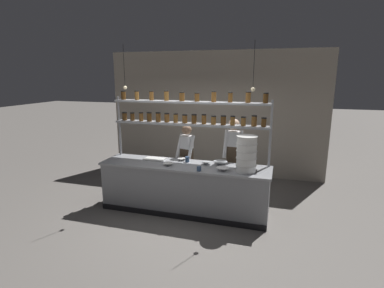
# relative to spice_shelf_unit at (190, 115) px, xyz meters

# --- Properties ---
(ground_plane) EXTENTS (40.00, 40.00, 0.00)m
(ground_plane) POSITION_rel_spice_shelf_unit_xyz_m (-0.00, -0.33, -1.80)
(ground_plane) COLOR slate
(back_wall) EXTENTS (5.57, 0.12, 3.13)m
(back_wall) POSITION_rel_spice_shelf_unit_xyz_m (-0.00, 2.12, -0.23)
(back_wall) COLOR #9E9384
(back_wall) RESTS_ON ground_plane
(prep_counter) EXTENTS (3.17, 0.76, 0.92)m
(prep_counter) POSITION_rel_spice_shelf_unit_xyz_m (-0.00, -0.33, -1.34)
(prep_counter) COLOR gray
(prep_counter) RESTS_ON ground_plane
(spice_shelf_unit) EXTENTS (3.05, 0.28, 2.26)m
(spice_shelf_unit) POSITION_rel_spice_shelf_unit_xyz_m (0.00, 0.00, 0.00)
(spice_shelf_unit) COLOR #999BA0
(spice_shelf_unit) RESTS_ON ground_plane
(chef_left) EXTENTS (0.41, 0.34, 1.57)m
(chef_left) POSITION_rel_spice_shelf_unit_xyz_m (-0.14, 0.25, -0.90)
(chef_left) COLOR black
(chef_left) RESTS_ON ground_plane
(chef_center) EXTENTS (0.37, 0.31, 1.72)m
(chef_center) POSITION_rel_spice_shelf_unit_xyz_m (0.80, 0.29, -0.80)
(chef_center) COLOR black
(chef_center) RESTS_ON ground_plane
(container_stack) EXTENTS (0.36, 0.36, 0.63)m
(container_stack) POSITION_rel_spice_shelf_unit_xyz_m (1.14, -0.43, -0.56)
(container_stack) COLOR white
(container_stack) RESTS_ON prep_counter
(cutting_board) EXTENTS (0.40, 0.26, 0.02)m
(cutting_board) POSITION_rel_spice_shelf_unit_xyz_m (-0.66, -0.18, -0.86)
(cutting_board) COLOR silver
(cutting_board) RESTS_ON prep_counter
(prep_bowl_near_left) EXTENTS (0.26, 0.26, 0.07)m
(prep_bowl_near_left) POSITION_rel_spice_shelf_unit_xyz_m (0.64, -0.18, -0.84)
(prep_bowl_near_left) COLOR #B2B7BC
(prep_bowl_near_left) RESTS_ON prep_counter
(prep_bowl_center_front) EXTENTS (0.17, 0.17, 0.05)m
(prep_bowl_center_front) POSITION_rel_spice_shelf_unit_xyz_m (0.38, -0.20, -0.85)
(prep_bowl_center_front) COLOR #B2B7BC
(prep_bowl_center_front) RESTS_ON prep_counter
(prep_bowl_center_back) EXTENTS (0.22, 0.22, 0.06)m
(prep_bowl_center_back) POSITION_rel_spice_shelf_unit_xyz_m (0.74, -0.50, -0.85)
(prep_bowl_center_back) COLOR white
(prep_bowl_center_back) RESTS_ON prep_counter
(prep_bowl_near_right) EXTENTS (0.18, 0.18, 0.05)m
(prep_bowl_near_right) POSITION_rel_spice_shelf_unit_xyz_m (-0.27, -0.47, -0.85)
(prep_bowl_near_right) COLOR silver
(prep_bowl_near_right) RESTS_ON prep_counter
(prep_bowl_far_left) EXTENTS (0.16, 0.16, 0.04)m
(prep_bowl_far_left) POSITION_rel_spice_shelf_unit_xyz_m (-0.15, -0.08, -0.85)
(prep_bowl_far_left) COLOR silver
(prep_bowl_far_left) RESTS_ON prep_counter
(serving_cup_front) EXTENTS (0.07, 0.07, 0.08)m
(serving_cup_front) POSITION_rel_spice_shelf_unit_xyz_m (0.35, -0.62, -0.84)
(serving_cup_front) COLOR #334C70
(serving_cup_front) RESTS_ON prep_counter
(serving_cup_by_board) EXTENTS (0.08, 0.08, 0.10)m
(serving_cup_by_board) POSITION_rel_spice_shelf_unit_xyz_m (-0.00, -0.15, -0.82)
(serving_cup_by_board) COLOR #334C70
(serving_cup_by_board) RESTS_ON prep_counter
(pendant_light_row) EXTENTS (2.41, 0.07, 0.81)m
(pendant_light_row) POSITION_rel_spice_shelf_unit_xyz_m (0.02, -0.33, 0.56)
(pendant_light_row) COLOR black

